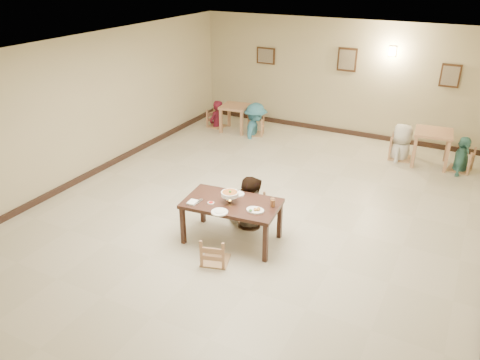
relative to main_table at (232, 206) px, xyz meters
The scene contains 32 objects.
floor 1.34m from the main_table, 91.90° to the left, with size 10.00×10.00×0.00m, color beige.
ceiling 2.62m from the main_table, 91.90° to the left, with size 10.00×10.00×0.00m, color silver.
wall_back 6.22m from the main_table, 90.36° to the left, with size 10.00×10.00×0.00m, color #BEB089.
wall_front 3.93m from the main_table, 90.58° to the right, with size 10.00×10.00×0.00m, color #BEB089.
wall_left 4.29m from the main_table, 163.91° to the left, with size 10.00×10.00×0.00m, color #BEB089.
baseboard_back 6.16m from the main_table, 90.36° to the left, with size 8.00×0.06×0.12m, color black.
baseboard_left 4.22m from the main_table, 163.80° to the left, with size 0.06×10.00×0.12m, color black.
picture_a 6.64m from the main_table, 110.09° to the left, with size 0.55×0.04×0.45m.
picture_b 6.27m from the main_table, 89.43° to the left, with size 0.50×0.04×0.60m.
picture_c 6.74m from the main_table, 67.29° to the left, with size 0.45×0.04×0.55m.
wall_sconce 6.45m from the main_table, 79.26° to the left, with size 0.16×0.05×0.22m, color #FFD88C.
main_table is the anchor object (origin of this frame).
chair_far 0.81m from the main_table, 91.06° to the left, with size 0.44×0.44×0.93m.
chair_near 0.70m from the main_table, 84.88° to the right, with size 0.42×0.42×0.90m.
main_diner 0.72m from the main_table, 91.59° to the left, with size 0.88×0.68×1.81m, color gray.
curry_warmer 0.23m from the main_table, 149.45° to the right, with size 0.32×0.29×0.26m.
rice_plate_far 0.31m from the main_table, 104.10° to the left, with size 0.30×0.30×0.07m.
rice_plate_near 0.41m from the main_table, 90.14° to the right, with size 0.27×0.27×0.06m.
fried_plate 0.49m from the main_table, 11.00° to the right, with size 0.29×0.29×0.06m.
chili_dish 0.36m from the main_table, 144.43° to the right, with size 0.11×0.11×0.02m.
napkin_cutlery 0.64m from the main_table, 148.77° to the right, with size 0.17×0.28×0.03m.
drink_glass 0.70m from the main_table, 14.74° to the left, with size 0.08×0.08×0.16m.
bg_table_left 5.61m from the main_table, 117.58° to the left, with size 0.81×0.81×0.73m.
bg_table_right 5.59m from the main_table, 63.20° to the left, with size 0.89×0.89×0.81m.
bg_chair_ll 5.98m from the main_table, 122.63° to the left, with size 0.45×0.45×0.96m.
bg_chair_lr 5.34m from the main_table, 111.66° to the left, with size 0.43×0.43×0.92m.
bg_chair_rl 5.38m from the main_table, 69.86° to the left, with size 0.50×0.50×1.07m.
bg_chair_rr 5.91m from the main_table, 57.38° to the left, with size 0.47×0.47×1.00m.
bg_diner_a 5.98m from the main_table, 122.63° to the left, with size 0.56×0.36×1.52m, color #591223.
bg_diner_b 5.34m from the main_table, 111.66° to the left, with size 1.12×0.65×1.74m, color teal.
bg_diner_c 5.38m from the main_table, 69.86° to the left, with size 0.84×0.55×1.72m, color silver.
bg_diner_d 5.91m from the main_table, 57.38° to the left, with size 0.93×0.39×1.59m, color teal.
Camera 1 is at (3.31, -7.11, 4.37)m, focal length 35.00 mm.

